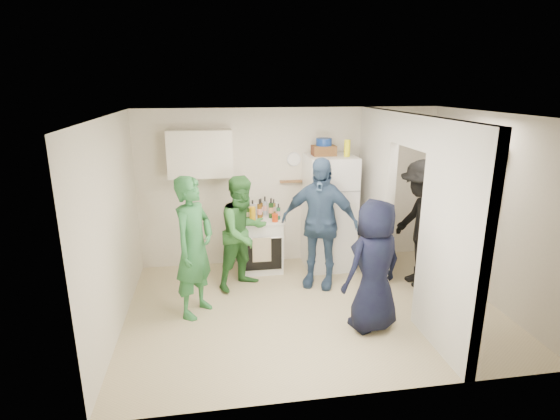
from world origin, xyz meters
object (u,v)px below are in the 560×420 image
at_px(yellow_cup_stack_top, 347,148).
at_px(stove, 259,244).
at_px(wicker_basket, 324,151).
at_px(blue_bowl, 324,142).
at_px(fridge, 329,212).
at_px(person_green_center, 243,233).
at_px(person_nook, 421,224).
at_px(person_green_left, 194,247).
at_px(person_navy, 374,266).
at_px(person_denim, 319,223).

bearing_deg(yellow_cup_stack_top, stove, 174.40).
bearing_deg(wicker_basket, stove, -178.86).
xyz_separation_m(blue_bowl, yellow_cup_stack_top, (0.32, -0.15, -0.08)).
bearing_deg(fridge, wicker_basket, 153.43).
bearing_deg(person_green_center, blue_bowl, -10.51).
relative_size(person_green_center, person_nook, 0.89).
bearing_deg(stove, person_green_left, -127.32).
distance_m(person_green_left, person_navy, 2.20).
relative_size(wicker_basket, person_denim, 0.19).
relative_size(fridge, person_navy, 1.12).
relative_size(person_denim, person_navy, 1.18).
height_order(person_green_center, person_navy, person_green_center).
xyz_separation_m(stove, person_green_center, (-0.28, -0.56, 0.40)).
distance_m(wicker_basket, person_navy, 2.23).
relative_size(yellow_cup_stack_top, person_green_center, 0.15).
xyz_separation_m(fridge, wicker_basket, (-0.10, 0.05, 0.97)).
xyz_separation_m(stove, yellow_cup_stack_top, (1.33, -0.13, 1.50)).
bearing_deg(person_denim, person_green_center, -159.97).
relative_size(person_green_center, person_denim, 0.87).
bearing_deg(person_nook, blue_bowl, -129.32).
bearing_deg(wicker_basket, person_denim, -107.56).
relative_size(stove, person_denim, 0.45).
bearing_deg(stove, person_navy, -59.53).
distance_m(blue_bowl, person_navy, 2.30).
relative_size(fridge, wicker_basket, 5.13).
height_order(fridge, blue_bowl, blue_bowl).
height_order(stove, person_green_left, person_green_left).
bearing_deg(person_nook, person_denim, -101.13).
height_order(person_green_center, person_nook, person_nook).
distance_m(person_green_left, person_green_center, 0.95).
bearing_deg(person_navy, wicker_basket, -107.21).
relative_size(yellow_cup_stack_top, person_nook, 0.14).
xyz_separation_m(yellow_cup_stack_top, person_green_left, (-2.27, -1.12, -1.02)).
relative_size(fridge, yellow_cup_stack_top, 7.18).
bearing_deg(person_denim, fridge, 89.44).
height_order(fridge, yellow_cup_stack_top, yellow_cup_stack_top).
distance_m(stove, yellow_cup_stack_top, 2.01).
relative_size(stove, yellow_cup_stack_top, 3.38).
bearing_deg(person_green_center, person_green_left, -169.15).
height_order(blue_bowl, person_green_left, blue_bowl).
height_order(person_green_left, person_denim, person_denim).
relative_size(blue_bowl, person_green_center, 0.15).
distance_m(stove, fridge, 1.20).
relative_size(wicker_basket, person_green_center, 0.21).
distance_m(fridge, person_green_center, 1.49).
bearing_deg(person_green_left, person_denim, -38.96).
relative_size(fridge, blue_bowl, 7.48).
bearing_deg(person_nook, yellow_cup_stack_top, -132.81).
height_order(yellow_cup_stack_top, person_green_left, yellow_cup_stack_top).
height_order(yellow_cup_stack_top, person_green_center, yellow_cup_stack_top).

